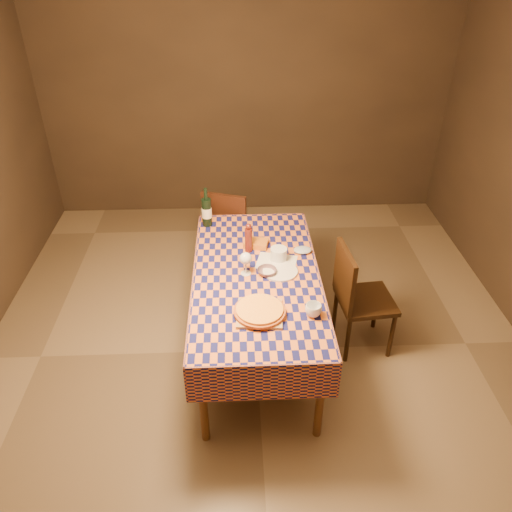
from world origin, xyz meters
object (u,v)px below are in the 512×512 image
pizza (260,310)px  chair_far (229,228)px  dining_table (256,283)px  bowl (267,272)px  wine_bottle (207,212)px  white_plate (280,271)px  cutting_board (260,313)px  chair_right (357,294)px

pizza → chair_far: bearing=97.9°
pizza → chair_far: (-0.22, 1.57, -0.28)m
dining_table → pizza: (0.00, -0.46, 0.11)m
dining_table → bowl: bowl is taller
wine_bottle → white_plate: size_ratio=1.32×
cutting_board → pizza: 0.03m
pizza → chair_right: 0.97m
chair_right → pizza: bearing=-147.6°
chair_right → bowl: bearing=-176.6°
wine_bottle → chair_far: 0.55m
bowl → chair_right: bearing=3.4°
cutting_board → bowl: bowl is taller
white_plate → chair_far: size_ratio=0.28×
cutting_board → wine_bottle: (-0.39, 1.21, 0.12)m
pizza → wine_bottle: bearing=108.0°
wine_bottle → white_plate: 0.93m
wine_bottle → chair_right: size_ratio=0.37×
wine_bottle → chair_far: bearing=64.5°
cutting_board → chair_far: (-0.22, 1.57, -0.26)m
pizza → dining_table: bearing=90.2°
dining_table → wine_bottle: size_ratio=5.34×
cutting_board → chair_far: chair_far is taller
bowl → chair_far: size_ratio=0.15×
white_plate → chair_far: chair_far is taller
dining_table → cutting_board: size_ratio=6.14×
pizza → white_plate: pizza is taller
bowl → chair_far: bearing=104.8°
pizza → cutting_board: bearing=180.0°
wine_bottle → chair_right: 1.42m
white_plate → cutting_board: bearing=-110.4°
bowl → chair_far: (-0.29, 1.11, -0.27)m
wine_bottle → white_plate: bearing=-52.1°
cutting_board → bowl: (0.08, 0.46, 0.01)m
bowl → chair_far: 1.18m
dining_table → chair_far: bearing=100.9°
chair_far → chair_right: bearing=-46.9°
dining_table → wine_bottle: wine_bottle is taller
cutting_board → white_plate: 0.51m
cutting_board → chair_far: size_ratio=0.32×
pizza → wine_bottle: (-0.39, 1.21, 0.09)m
chair_far → wine_bottle: bearing=-115.5°
dining_table → white_plate: 0.20m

